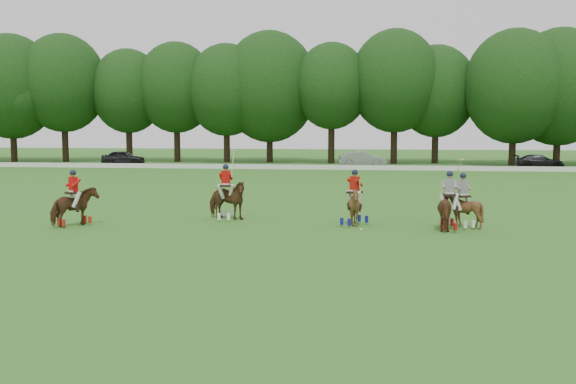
# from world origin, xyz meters

# --- Properties ---
(ground) EXTENTS (180.00, 180.00, 0.00)m
(ground) POSITION_xyz_m (0.00, 0.00, 0.00)
(ground) COLOR #29611B
(ground) RESTS_ON ground
(tree_line) EXTENTS (117.98, 14.32, 14.75)m
(tree_line) POSITION_xyz_m (0.26, 48.05, 8.23)
(tree_line) COLOR black
(tree_line) RESTS_ON ground
(boundary_rail) EXTENTS (120.00, 0.10, 0.44)m
(boundary_rail) POSITION_xyz_m (0.00, 38.00, 0.22)
(boundary_rail) COLOR white
(boundary_rail) RESTS_ON ground
(car_left) EXTENTS (4.62, 2.42, 1.50)m
(car_left) POSITION_xyz_m (-21.22, 42.50, 0.75)
(car_left) COLOR black
(car_left) RESTS_ON ground
(car_mid) EXTENTS (4.81, 2.22, 1.53)m
(car_mid) POSITION_xyz_m (3.37, 42.50, 0.76)
(car_mid) COLOR gray
(car_mid) RESTS_ON ground
(car_right) EXTENTS (4.60, 2.16, 1.30)m
(car_right) POSITION_xyz_m (20.18, 42.50, 0.65)
(car_right) COLOR black
(car_right) RESTS_ON ground
(polo_red_a) EXTENTS (1.76, 2.01, 2.28)m
(polo_red_a) POSITION_xyz_m (-7.64, 3.16, 0.82)
(polo_red_a) COLOR #512915
(polo_red_a) RESTS_ON ground
(polo_red_b) EXTENTS (1.78, 1.55, 2.94)m
(polo_red_b) POSITION_xyz_m (-1.98, 5.76, 0.87)
(polo_red_b) COLOR #512915
(polo_red_b) RESTS_ON ground
(polo_red_c) EXTENTS (1.87, 1.90, 2.29)m
(polo_red_c) POSITION_xyz_m (3.57, 4.78, 0.82)
(polo_red_c) COLOR #512915
(polo_red_c) RESTS_ON ground
(polo_stripe_a) EXTENTS (1.18, 1.90, 2.30)m
(polo_stripe_a) POSITION_xyz_m (7.24, 4.15, 0.83)
(polo_stripe_a) COLOR #512915
(polo_stripe_a) RESTS_ON ground
(polo_stripe_b) EXTENTS (1.62, 1.70, 2.73)m
(polo_stripe_b) POSITION_xyz_m (7.83, 4.80, 0.78)
(polo_stripe_b) COLOR #512915
(polo_stripe_b) RESTS_ON ground
(polo_ball) EXTENTS (0.09, 0.09, 0.09)m
(polo_ball) POSITION_xyz_m (3.86, 3.56, 0.04)
(polo_ball) COLOR white
(polo_ball) RESTS_ON ground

